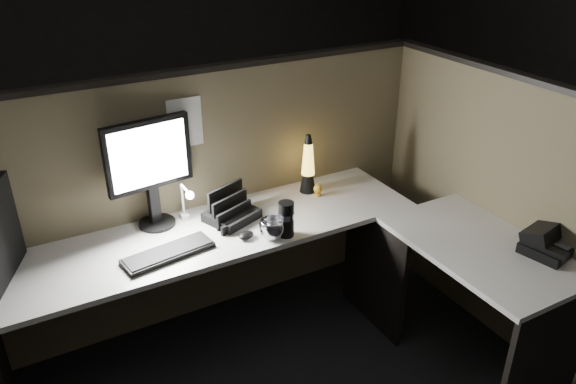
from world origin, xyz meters
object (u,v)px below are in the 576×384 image
lava_lamp (308,168)px  keyboard (168,253)px  monitor (149,163)px  desk_phone (547,241)px

lava_lamp → keyboard: bearing=-164.4°
monitor → desk_phone: size_ratio=2.08×
monitor → keyboard: (-0.04, -0.33, -0.35)m
monitor → desk_phone: monitor is taller
lava_lamp → desk_phone: 1.35m
keyboard → desk_phone: (1.67, -0.88, 0.04)m
monitor → keyboard: bearing=-104.9°
desk_phone → keyboard: bearing=140.2°
lava_lamp → monitor: bearing=176.1°
monitor → keyboard: 0.48m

